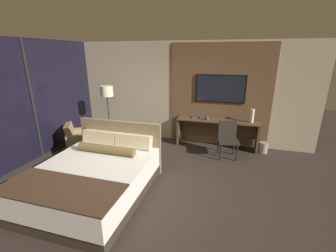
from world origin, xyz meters
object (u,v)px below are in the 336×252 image
(desk_chair, at_px, (228,136))
(book, at_px, (195,117))
(tv, at_px, (220,89))
(armchair_by_window, at_px, (81,141))
(desk, at_px, (217,128))
(waste_bin, at_px, (263,147))
(vase_tall, at_px, (252,116))
(bed, at_px, (94,178))
(floor_lamp, at_px, (107,96))
(vase_short, at_px, (207,116))

(desk_chair, relative_size, book, 3.42)
(tv, height_order, armchair_by_window, tv)
(desk, relative_size, waste_bin, 7.71)
(vase_tall, relative_size, waste_bin, 1.26)
(desk_chair, bearing_deg, desk, 106.94)
(desk_chair, bearing_deg, armchair_by_window, 179.59)
(tv, bearing_deg, bed, -122.12)
(tv, height_order, floor_lamp, tv)
(bed, relative_size, waste_bin, 8.03)
(vase_tall, bearing_deg, book, 178.36)
(bed, height_order, waste_bin, bed)
(tv, distance_m, armchair_by_window, 3.94)
(tv, relative_size, armchair_by_window, 1.36)
(bed, height_order, vase_tall, vase_tall)
(vase_tall, bearing_deg, bed, -134.04)
(armchair_by_window, xyz_separation_m, book, (2.81, 1.31, 0.53))
(desk, distance_m, vase_short, 0.45)
(desk_chair, distance_m, floor_lamp, 3.37)
(vase_short, relative_size, book, 0.77)
(bed, height_order, armchair_by_window, bed)
(armchair_by_window, relative_size, book, 3.71)
(desk, distance_m, floor_lamp, 3.13)
(tv, distance_m, desk_chair, 1.32)
(vase_tall, distance_m, waste_bin, 0.89)
(bed, bearing_deg, tv, 57.88)
(tv, relative_size, waste_bin, 4.68)
(armchair_by_window, height_order, vase_short, vase_short)
(waste_bin, bearing_deg, desk, 176.07)
(floor_lamp, bearing_deg, bed, -66.24)
(bed, xyz_separation_m, vase_short, (1.65, 2.81, 0.53))
(armchair_by_window, xyz_separation_m, vase_tall, (4.27, 1.27, 0.69))
(vase_tall, height_order, book, vase_tall)
(desk_chair, bearing_deg, vase_short, 129.61)
(bed, relative_size, floor_lamp, 1.37)
(desk, bearing_deg, desk_chair, -61.47)
(floor_lamp, xyz_separation_m, waste_bin, (4.18, 0.48, -1.23))
(book, bearing_deg, bed, -114.41)
(floor_lamp, bearing_deg, desk_chair, 0.20)
(armchair_by_window, relative_size, floor_lamp, 0.59)
(armchair_by_window, distance_m, book, 3.15)
(book, bearing_deg, vase_tall, -1.64)
(desk, xyz_separation_m, desk_chair, (0.30, -0.56, -0.01))
(desk_chair, distance_m, waste_bin, 1.10)
(desk, distance_m, book, 0.66)
(bed, height_order, desk_chair, bed)
(armchair_by_window, relative_size, vase_tall, 2.73)
(armchair_by_window, bearing_deg, floor_lamp, -64.36)
(bed, bearing_deg, vase_short, 59.57)
(vase_short, height_order, waste_bin, vase_short)
(bed, relative_size, vase_tall, 6.38)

